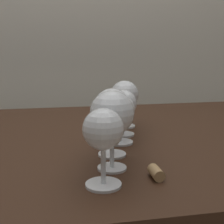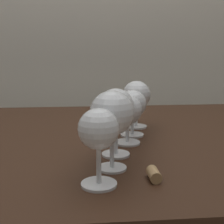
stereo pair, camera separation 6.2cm
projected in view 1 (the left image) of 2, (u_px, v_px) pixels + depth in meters
The scene contains 8 objects.
dining_table at pixel (78, 166), 0.90m from camera, with size 1.55×0.90×0.77m.
wine_glass_empty at pixel (103, 133), 0.55m from camera, with size 0.07×0.07×0.14m.
wine_glass_white at pixel (112, 114), 0.62m from camera, with size 0.09×0.09×0.16m.
wine_glass_pinot at pixel (112, 109), 0.71m from camera, with size 0.08×0.08×0.15m.
wine_glass_cabernet at pixel (120, 111), 0.81m from camera, with size 0.07×0.07×0.13m.
wine_glass_port at pixel (123, 105), 0.88m from camera, with size 0.08×0.08×0.13m.
wine_glass_rose at pixel (125, 96), 0.97m from camera, with size 0.09×0.09×0.14m.
cork at pixel (156, 173), 0.60m from camera, with size 0.02×0.02×0.04m, color tan.
Camera 1 is at (-0.07, -0.85, 1.01)m, focal length 51.25 mm.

